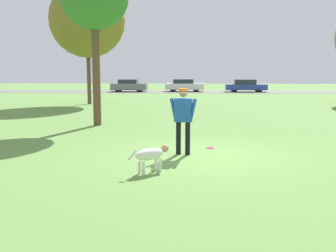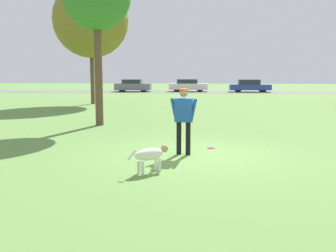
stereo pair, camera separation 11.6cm
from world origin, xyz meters
The scene contains 9 objects.
ground_plane centered at (0.00, 0.00, 0.00)m, with size 120.00×120.00×0.00m, color #608C42.
far_road_strip centered at (0.00, 32.16, 0.01)m, with size 120.00×6.00×0.01m.
person centered at (-0.41, 0.04, 1.05)m, with size 0.73×0.30×1.75m.
dog centered at (-1.05, -1.88, 0.39)m, with size 0.86×0.85×0.57m.
frisbee centered at (0.35, 0.95, 0.01)m, with size 0.23×0.23×0.02m.
tree_far_left centered at (-7.16, 15.89, 5.56)m, with size 4.99×4.99×8.06m.
parked_car_grey centered at (-7.08, 31.78, 0.65)m, with size 3.84×1.83×1.32m.
parked_car_white centered at (-1.12, 32.40, 0.67)m, with size 4.20×1.85×1.33m.
parked_car_blue centered at (5.37, 32.05, 0.65)m, with size 4.29×1.74×1.32m.
Camera 2 is at (-0.03, -10.21, 2.20)m, focal length 42.00 mm.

